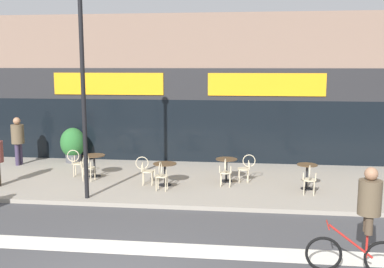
# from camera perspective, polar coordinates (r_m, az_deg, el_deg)

# --- Properties ---
(sidewalk_slab) EXTENTS (40.00, 5.50, 0.12)m
(sidewalk_slab) POSITION_cam_1_polar(r_m,az_deg,el_deg) (14.89, -2.20, -5.97)
(sidewalk_slab) COLOR gray
(sidewalk_slab) RESTS_ON ground
(storefront_facade) EXTENTS (40.00, 4.06, 5.76)m
(storefront_facade) POSITION_cam_1_polar(r_m,az_deg,el_deg) (19.09, -0.03, 5.84)
(storefront_facade) COLOR #7F6656
(storefront_facade) RESTS_ON ground
(bike_lane_stripe) EXTENTS (36.00, 0.70, 0.01)m
(bike_lane_stripe) POSITION_cam_1_polar(r_m,az_deg,el_deg) (9.91, -7.19, -14.14)
(bike_lane_stripe) COLOR silver
(bike_lane_stripe) RESTS_ON ground
(bistro_table_0) EXTENTS (0.73, 0.73, 0.74)m
(bistro_table_0) POSITION_cam_1_polar(r_m,az_deg,el_deg) (15.44, -12.31, -3.39)
(bistro_table_0) COLOR black
(bistro_table_0) RESTS_ON sidewalk_slab
(bistro_table_1) EXTENTS (0.73, 0.73, 0.70)m
(bistro_table_1) POSITION_cam_1_polar(r_m,az_deg,el_deg) (14.03, -3.46, -4.52)
(bistro_table_1) COLOR black
(bistro_table_1) RESTS_ON sidewalk_slab
(bistro_table_2) EXTENTS (0.69, 0.69, 0.75)m
(bistro_table_2) POSITION_cam_1_polar(r_m,az_deg,el_deg) (14.49, 4.39, -3.98)
(bistro_table_2) COLOR black
(bistro_table_2) RESTS_ON sidewalk_slab
(bistro_table_3) EXTENTS (0.61, 0.61, 0.76)m
(bistro_table_3) POSITION_cam_1_polar(r_m,az_deg,el_deg) (14.01, 14.39, -4.68)
(bistro_table_3) COLOR black
(bistro_table_3) RESTS_ON sidewalk_slab
(cafe_chair_0_near) EXTENTS (0.45, 0.60, 0.90)m
(cafe_chair_0_near) POSITION_cam_1_polar(r_m,az_deg,el_deg) (14.87, -13.14, -3.93)
(cafe_chair_0_near) COLOR beige
(cafe_chair_0_near) RESTS_ON sidewalk_slab
(cafe_chair_0_side) EXTENTS (0.60, 0.45, 0.90)m
(cafe_chair_0_side) POSITION_cam_1_polar(r_m,az_deg,el_deg) (15.64, -14.49, -3.35)
(cafe_chair_0_side) COLOR beige
(cafe_chair_0_side) RESTS_ON sidewalk_slab
(cafe_chair_1_near) EXTENTS (0.41, 0.58, 0.90)m
(cafe_chair_1_near) POSITION_cam_1_polar(r_m,az_deg,el_deg) (13.43, -3.94, -5.08)
(cafe_chair_1_near) COLOR beige
(cafe_chair_1_near) RESTS_ON sidewalk_slab
(cafe_chair_1_side) EXTENTS (0.60, 0.45, 0.90)m
(cafe_chair_1_side) POSITION_cam_1_polar(r_m,az_deg,el_deg) (14.14, -5.97, -4.40)
(cafe_chair_1_side) COLOR beige
(cafe_chair_1_side) RESTS_ON sidewalk_slab
(cafe_chair_2_near) EXTENTS (0.41, 0.58, 0.90)m
(cafe_chair_2_near) POSITION_cam_1_polar(r_m,az_deg,el_deg) (13.89, 4.27, -4.62)
(cafe_chair_2_near) COLOR beige
(cafe_chair_2_near) RESTS_ON sidewalk_slab
(cafe_chair_2_side) EXTENTS (0.59, 0.43, 0.90)m
(cafe_chair_2_side) POSITION_cam_1_polar(r_m,az_deg,el_deg) (14.49, 6.87, -4.09)
(cafe_chair_2_side) COLOR beige
(cafe_chair_2_side) RESTS_ON sidewalk_slab
(cafe_chair_3_near) EXTENTS (0.45, 0.60, 0.90)m
(cafe_chair_3_near) POSITION_cam_1_polar(r_m,az_deg,el_deg) (13.41, 14.69, -5.37)
(cafe_chair_3_near) COLOR beige
(cafe_chair_3_near) RESTS_ON sidewalk_slab
(planter_pot) EXTENTS (0.95, 0.95, 1.34)m
(planter_pot) POSITION_cam_1_polar(r_m,az_deg,el_deg) (17.88, -14.88, -1.26)
(planter_pot) COLOR #4C4C51
(planter_pot) RESTS_ON sidewalk_slab
(lamp_post) EXTENTS (0.26, 0.26, 5.96)m
(lamp_post) POSITION_cam_1_polar(r_m,az_deg,el_deg) (12.64, -13.71, 7.00)
(lamp_post) COLOR black
(lamp_post) RESTS_ON sidewalk_slab
(cyclist_0) EXTENTS (1.73, 0.52, 2.04)m
(cyclist_0) POSITION_cam_1_polar(r_m,az_deg,el_deg) (8.87, 21.11, -9.47)
(cyclist_0) COLOR black
(cyclist_0) RESTS_ON ground
(pedestrian_near_end) EXTENTS (0.53, 0.53, 1.80)m
(pedestrian_near_end) POSITION_cam_1_polar(r_m,az_deg,el_deg) (17.95, -21.26, -0.34)
(pedestrian_near_end) COLOR #382D47
(pedestrian_near_end) RESTS_ON sidewalk_slab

